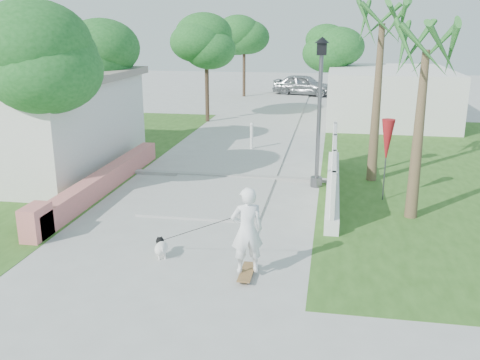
% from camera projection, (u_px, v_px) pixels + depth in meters
% --- Properties ---
extents(ground, '(90.00, 90.00, 0.00)m').
position_uv_depth(ground, '(172.00, 252.00, 11.64)').
color(ground, '#B7B7B2').
rests_on(ground, ground).
extents(path_strip, '(3.20, 36.00, 0.06)m').
position_uv_depth(path_strip, '(275.00, 110.00, 30.53)').
color(path_strip, '#B7B7B2').
rests_on(path_strip, ground).
extents(curb, '(6.50, 0.25, 0.10)m').
position_uv_depth(curb, '(227.00, 176.00, 17.29)').
color(curb, '#999993').
rests_on(curb, ground).
extents(grass_left, '(8.00, 20.00, 0.01)m').
position_uv_depth(grass_left, '(57.00, 154.00, 20.36)').
color(grass_left, '#2E551B').
rests_on(grass_left, ground).
extents(grass_right, '(8.00, 20.00, 0.01)m').
position_uv_depth(grass_right, '(441.00, 171.00, 18.03)').
color(grass_right, '#2E551B').
rests_on(grass_right, ground).
extents(pink_wall, '(0.45, 8.20, 0.80)m').
position_uv_depth(pink_wall, '(98.00, 185.00, 15.46)').
color(pink_wall, '#E57675').
rests_on(pink_wall, ground).
extents(lattice_fence, '(0.35, 7.00, 1.50)m').
position_uv_depth(lattice_fence, '(333.00, 174.00, 15.65)').
color(lattice_fence, white).
rests_on(lattice_fence, ground).
extents(building_right, '(6.00, 8.00, 2.60)m').
position_uv_depth(building_right, '(388.00, 95.00, 27.29)').
color(building_right, silver).
rests_on(building_right, ground).
extents(street_lamp, '(0.44, 0.44, 4.44)m').
position_uv_depth(street_lamp, '(319.00, 107.00, 15.67)').
color(street_lamp, '#59595E').
rests_on(street_lamp, ground).
extents(bollard, '(0.14, 0.14, 1.09)m').
position_uv_depth(bollard, '(252.00, 136.00, 20.89)').
color(bollard, white).
rests_on(bollard, ground).
extents(patio_umbrella, '(0.36, 0.36, 2.30)m').
position_uv_depth(patio_umbrella, '(387.00, 142.00, 14.62)').
color(patio_umbrella, '#59595E').
rests_on(patio_umbrella, ground).
extents(tree_left_near, '(3.60, 3.60, 5.28)m').
position_uv_depth(tree_left_near, '(37.00, 62.00, 14.13)').
color(tree_left_near, '#4C3826').
rests_on(tree_left_near, ground).
extents(tree_left_mid, '(3.20, 3.20, 4.85)m').
position_uv_depth(tree_left_mid, '(93.00, 60.00, 19.58)').
color(tree_left_mid, '#4C3826').
rests_on(tree_left_mid, ground).
extents(tree_path_left, '(3.40, 3.40, 5.23)m').
position_uv_depth(tree_path_left, '(207.00, 44.00, 26.16)').
color(tree_path_left, '#4C3826').
rests_on(tree_path_left, ground).
extents(tree_path_right, '(3.00, 3.00, 4.79)m').
position_uv_depth(tree_path_right, '(335.00, 48.00, 29.00)').
color(tree_path_right, '#4C3826').
rests_on(tree_path_right, ground).
extents(tree_path_far, '(3.20, 3.20, 5.17)m').
position_uv_depth(tree_path_far, '(244.00, 39.00, 35.58)').
color(tree_path_far, '#4C3826').
rests_on(tree_path_far, ground).
extents(palm_far, '(1.80, 1.80, 5.30)m').
position_uv_depth(palm_far, '(382.00, 34.00, 15.75)').
color(palm_far, brown).
rests_on(palm_far, ground).
extents(palm_near, '(1.80, 1.80, 4.70)m').
position_uv_depth(palm_near, '(425.00, 60.00, 12.65)').
color(palm_near, brown).
rests_on(palm_near, ground).
extents(skateboarder, '(2.30, 1.24, 1.84)m').
position_uv_depth(skateboarder, '(211.00, 230.00, 10.71)').
color(skateboarder, olive).
rests_on(skateboarder, ground).
extents(dog, '(0.42, 0.56, 0.41)m').
position_uv_depth(dog, '(161.00, 247.00, 11.35)').
color(dog, white).
rests_on(dog, ground).
extents(parked_car, '(4.50, 2.58, 1.44)m').
position_uv_depth(parked_car, '(304.00, 85.00, 36.99)').
color(parked_car, '#A1A2A8').
rests_on(parked_car, ground).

